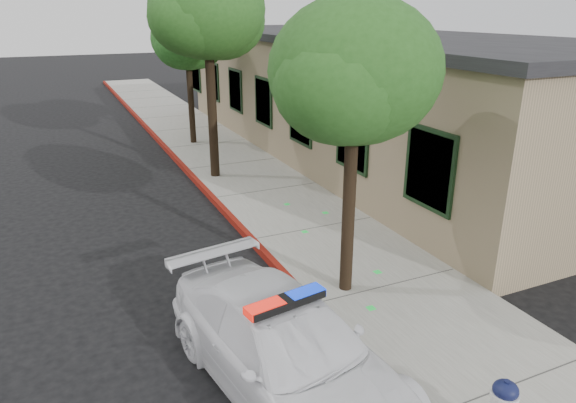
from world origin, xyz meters
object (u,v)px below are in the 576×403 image
(street_tree_near, at_px, (355,78))
(street_tree_far, at_px, (188,42))
(street_tree_mid, at_px, (207,14))
(police_car, at_px, (286,348))
(clapboard_building, at_px, (364,94))

(street_tree_near, bearing_deg, street_tree_far, 88.19)
(street_tree_mid, xyz_separation_m, street_tree_far, (0.52, 4.44, -0.99))
(street_tree_far, bearing_deg, street_tree_mid, -96.66)
(police_car, relative_size, street_tree_mid, 0.78)
(street_tree_near, xyz_separation_m, street_tree_far, (0.38, 12.19, -0.10))
(clapboard_building, relative_size, street_tree_near, 4.08)
(clapboard_building, relative_size, street_tree_far, 4.22)
(clapboard_building, height_order, police_car, clapboard_building)
(clapboard_building, distance_m, street_tree_far, 6.68)
(clapboard_building, height_order, street_tree_far, street_tree_far)
(clapboard_building, height_order, street_tree_mid, street_tree_mid)
(street_tree_near, height_order, street_tree_mid, street_tree_mid)
(street_tree_near, bearing_deg, police_car, -138.01)
(police_car, bearing_deg, street_tree_far, 70.80)
(street_tree_mid, bearing_deg, clapboard_building, 9.57)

